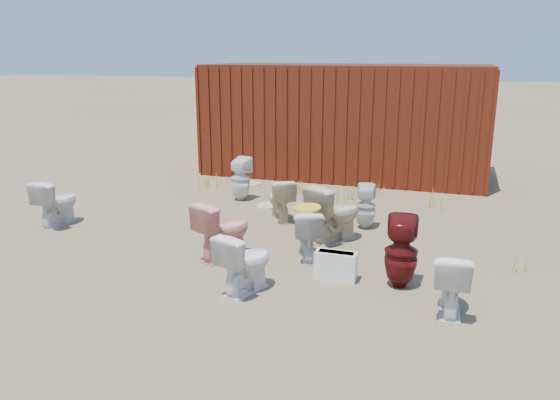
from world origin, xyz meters
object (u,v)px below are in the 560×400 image
(toilet_back_yellowlid, at_px, (307,234))
(loose_tank, at_px, (336,266))
(toilet_front_pink, at_px, (223,230))
(toilet_front_c, at_px, (245,262))
(shipping_container, at_px, (345,120))
(toilet_back_beige_right, at_px, (335,213))
(toilet_front_a, at_px, (57,202))
(toilet_front_maroon, at_px, (401,252))
(toilet_back_e, at_px, (366,207))
(toilet_front_e, at_px, (451,282))
(toilet_back_beige_left, at_px, (280,199))
(toilet_back_a, at_px, (240,179))

(toilet_back_yellowlid, relative_size, loose_tank, 1.37)
(toilet_front_pink, distance_m, toilet_front_c, 1.11)
(shipping_container, bearing_deg, toilet_back_yellowlid, -83.30)
(toilet_front_c, height_order, toilet_back_beige_right, toilet_back_beige_right)
(toilet_front_a, xyz_separation_m, loose_tank, (4.65, -0.72, -0.20))
(shipping_container, bearing_deg, toilet_front_pink, -94.20)
(toilet_front_a, relative_size, toilet_front_maroon, 0.88)
(toilet_back_e, bearing_deg, toilet_front_pink, 43.21)
(toilet_front_e, height_order, toilet_back_e, toilet_back_e)
(toilet_front_c, height_order, toilet_back_yellowlid, toilet_front_c)
(toilet_front_a, bearing_deg, toilet_back_beige_right, -169.54)
(shipping_container, xyz_separation_m, toilet_back_yellowlid, (0.63, -5.37, -0.86))
(toilet_back_beige_left, distance_m, toilet_back_beige_right, 1.30)
(shipping_container, bearing_deg, toilet_back_e, -73.40)
(toilet_front_pink, distance_m, loose_tank, 1.60)
(toilet_front_c, bearing_deg, toilet_back_e, -88.38)
(toilet_front_a, height_order, toilet_front_e, toilet_front_a)
(toilet_back_beige_left, bearing_deg, toilet_front_maroon, 103.81)
(shipping_container, bearing_deg, toilet_back_beige_right, -79.82)
(toilet_front_a, height_order, toilet_back_e, toilet_front_a)
(shipping_container, height_order, toilet_back_beige_right, shipping_container)
(toilet_front_e, bearing_deg, toilet_back_yellowlid, -31.66)
(toilet_front_e, height_order, toilet_back_beige_right, toilet_back_beige_right)
(toilet_back_beige_right, height_order, toilet_back_e, toilet_back_beige_right)
(shipping_container, height_order, toilet_back_e, shipping_container)
(toilet_front_c, relative_size, toilet_front_e, 1.05)
(toilet_back_e, bearing_deg, toilet_back_yellowlid, 64.54)
(toilet_front_c, bearing_deg, toilet_back_yellowlid, -87.80)
(toilet_front_a, bearing_deg, toilet_back_beige_left, -155.11)
(toilet_front_c, xyz_separation_m, toilet_back_beige_left, (-0.49, 2.74, -0.01))
(toilet_front_c, relative_size, toilet_back_a, 0.89)
(shipping_container, xyz_separation_m, toilet_back_beige_left, (-0.24, -3.85, -0.85))
(toilet_back_a, bearing_deg, toilet_front_maroon, 148.24)
(toilet_front_maroon, bearing_deg, toilet_back_yellowlid, -27.14)
(toilet_back_beige_left, bearing_deg, toilet_back_yellowlid, 87.46)
(shipping_container, xyz_separation_m, toilet_front_pink, (-0.42, -5.71, -0.80))
(toilet_back_e, bearing_deg, shipping_container, -80.31)
(toilet_front_c, distance_m, toilet_back_a, 4.03)
(toilet_front_c, bearing_deg, loose_tank, -124.36)
(toilet_back_a, height_order, toilet_back_beige_left, toilet_back_a)
(toilet_back_e, distance_m, loose_tank, 2.11)
(toilet_front_pink, relative_size, toilet_back_e, 1.14)
(shipping_container, height_order, toilet_front_pink, shipping_container)
(toilet_front_pink, distance_m, toilet_front_e, 2.98)
(toilet_back_e, bearing_deg, toilet_back_beige_right, 59.75)
(toilet_back_beige_left, distance_m, loose_tank, 2.52)
(toilet_back_a, relative_size, toilet_back_yellowlid, 1.17)
(toilet_front_a, height_order, toilet_front_maroon, toilet_front_maroon)
(toilet_back_beige_right, bearing_deg, loose_tank, 135.99)
(toilet_front_maroon, bearing_deg, toilet_back_beige_right, -55.09)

